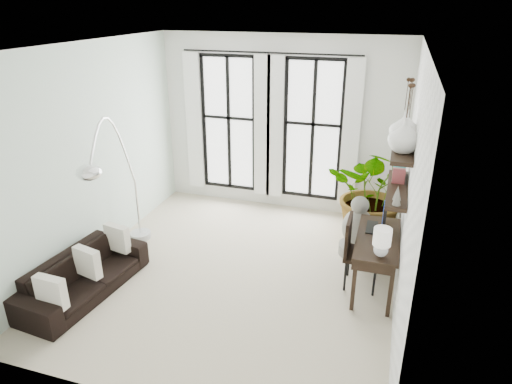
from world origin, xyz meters
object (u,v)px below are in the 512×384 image
at_px(plant, 375,193).
at_px(desk_chair, 356,248).
at_px(desk, 377,242).
at_px(buddha, 358,230).
at_px(sofa, 84,275).
at_px(arc_lamp, 111,151).

height_order(plant, desk_chair, plant).
xyz_separation_m(desk, buddha, (-0.32, 0.90, -0.32)).
distance_m(sofa, plant, 4.56).
xyz_separation_m(sofa, arc_lamp, (0.10, 0.82, 1.51)).
bearing_deg(buddha, desk, -70.33).
bearing_deg(desk, arc_lamp, -173.14).
height_order(plant, buddha, plant).
relative_size(desk, desk_chair, 1.30).
bearing_deg(desk, sofa, -161.38).
xyz_separation_m(sofa, plant, (3.61, 2.73, 0.55)).
relative_size(plant, arc_lamp, 0.72).
bearing_deg(arc_lamp, plant, 28.50).
relative_size(sofa, plant, 1.15).
distance_m(sofa, desk_chair, 3.73).
xyz_separation_m(plant, desk, (0.13, -1.47, -0.10)).
height_order(arc_lamp, buddha, arc_lamp).
xyz_separation_m(sofa, buddha, (3.42, 2.16, 0.13)).
distance_m(plant, desk, 1.48).
xyz_separation_m(desk, arc_lamp, (-3.64, -0.44, 1.06)).
bearing_deg(buddha, desk_chair, -86.41).
height_order(sofa, desk_chair, desk_chair).
height_order(desk, arc_lamp, arc_lamp).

